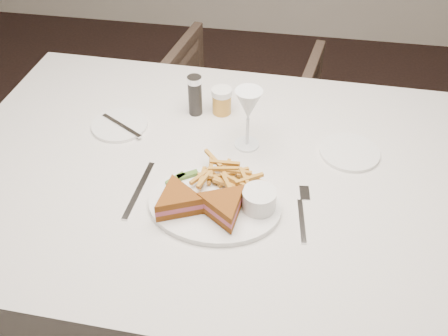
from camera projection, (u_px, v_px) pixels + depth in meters
name	position (u px, v px, depth m)	size (l,w,h in m)	color
table	(227.00, 260.00, 1.54)	(1.47, 0.98, 0.75)	silver
chair_far	(238.00, 110.00, 2.23)	(0.63, 0.59, 0.64)	#4A382D
table_setting	(222.00, 170.00, 1.24)	(0.81, 0.59, 0.18)	white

